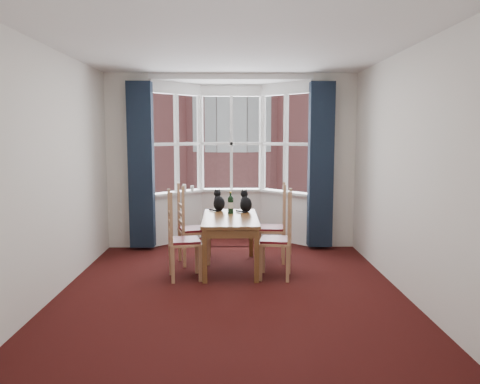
{
  "coord_description": "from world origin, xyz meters",
  "views": [
    {
      "loc": [
        0.02,
        -5.31,
        1.83
      ],
      "look_at": [
        0.12,
        1.05,
        1.05
      ],
      "focal_mm": 35.0,
      "sensor_mm": 36.0,
      "label": 1
    }
  ],
  "objects_px": {
    "cat_left": "(219,202)",
    "candle_tall": "(184,188)",
    "chair_right_far": "(278,229)",
    "candle_short": "(192,189)",
    "wine_bottle": "(231,204)",
    "cat_right": "(246,203)",
    "chair_left_far": "(187,231)",
    "chair_right_near": "(282,242)",
    "dining_table": "(230,223)",
    "chair_left_near": "(178,243)"
  },
  "relations": [
    {
      "from": "dining_table",
      "to": "cat_left",
      "type": "distance_m",
      "value": 0.61
    },
    {
      "from": "dining_table",
      "to": "cat_right",
      "type": "relative_size",
      "value": 4.16
    },
    {
      "from": "dining_table",
      "to": "chair_right_near",
      "type": "distance_m",
      "value": 0.82
    },
    {
      "from": "dining_table",
      "to": "cat_left",
      "type": "relative_size",
      "value": 4.24
    },
    {
      "from": "chair_left_near",
      "to": "cat_right",
      "type": "distance_m",
      "value": 1.32
    },
    {
      "from": "wine_bottle",
      "to": "candle_tall",
      "type": "bearing_deg",
      "value": 120.62
    },
    {
      "from": "dining_table",
      "to": "cat_right",
      "type": "bearing_deg",
      "value": 62.62
    },
    {
      "from": "dining_table",
      "to": "candle_tall",
      "type": "bearing_deg",
      "value": 115.81
    },
    {
      "from": "candle_tall",
      "to": "chair_left_far",
      "type": "bearing_deg",
      "value": -82.67
    },
    {
      "from": "candle_tall",
      "to": "candle_short",
      "type": "distance_m",
      "value": 0.14
    },
    {
      "from": "dining_table",
      "to": "chair_left_near",
      "type": "xyz_separation_m",
      "value": [
        -0.67,
        -0.47,
        -0.16
      ]
    },
    {
      "from": "chair_left_far",
      "to": "candle_short",
      "type": "height_order",
      "value": "candle_short"
    },
    {
      "from": "wine_bottle",
      "to": "candle_short",
      "type": "xyz_separation_m",
      "value": [
        -0.66,
        1.37,
        0.06
      ]
    },
    {
      "from": "chair_right_near",
      "to": "wine_bottle",
      "type": "distance_m",
      "value": 1.06
    },
    {
      "from": "cat_left",
      "to": "wine_bottle",
      "type": "bearing_deg",
      "value": -55.82
    },
    {
      "from": "candle_tall",
      "to": "chair_right_near",
      "type": "bearing_deg",
      "value": -54.87
    },
    {
      "from": "dining_table",
      "to": "cat_left",
      "type": "bearing_deg",
      "value": 107.22
    },
    {
      "from": "chair_left_near",
      "to": "wine_bottle",
      "type": "bearing_deg",
      "value": 48.53
    },
    {
      "from": "chair_left_near",
      "to": "cat_right",
      "type": "height_order",
      "value": "cat_right"
    },
    {
      "from": "cat_left",
      "to": "candle_short",
      "type": "height_order",
      "value": "cat_left"
    },
    {
      "from": "chair_left_far",
      "to": "chair_right_near",
      "type": "relative_size",
      "value": 1.0
    },
    {
      "from": "chair_left_near",
      "to": "chair_right_far",
      "type": "bearing_deg",
      "value": 30.92
    },
    {
      "from": "chair_right_near",
      "to": "cat_left",
      "type": "xyz_separation_m",
      "value": [
        -0.84,
        0.99,
        0.37
      ]
    },
    {
      "from": "chair_right_far",
      "to": "cat_right",
      "type": "distance_m",
      "value": 0.6
    },
    {
      "from": "chair_left_near",
      "to": "chair_right_far",
      "type": "xyz_separation_m",
      "value": [
        1.35,
        0.81,
        0.0
      ]
    },
    {
      "from": "cat_left",
      "to": "candle_short",
      "type": "relative_size",
      "value": 3.4
    },
    {
      "from": "cat_left",
      "to": "cat_right",
      "type": "relative_size",
      "value": 0.98
    },
    {
      "from": "chair_left_near",
      "to": "chair_right_near",
      "type": "distance_m",
      "value": 1.34
    },
    {
      "from": "chair_left_far",
      "to": "candle_short",
      "type": "xyz_separation_m",
      "value": [
        -0.05,
        1.41,
        0.45
      ]
    },
    {
      "from": "chair_left_near",
      "to": "candle_tall",
      "type": "height_order",
      "value": "candle_tall"
    },
    {
      "from": "dining_table",
      "to": "chair_right_near",
      "type": "xyz_separation_m",
      "value": [
        0.67,
        -0.44,
        -0.16
      ]
    },
    {
      "from": "chair_left_near",
      "to": "candle_short",
      "type": "xyz_separation_m",
      "value": [
        0.01,
        2.13,
        0.45
      ]
    },
    {
      "from": "chair_left_near",
      "to": "candle_short",
      "type": "distance_m",
      "value": 2.17
    },
    {
      "from": "chair_right_near",
      "to": "candle_short",
      "type": "xyz_separation_m",
      "value": [
        -1.33,
        2.1,
        0.45
      ]
    },
    {
      "from": "dining_table",
      "to": "candle_tall",
      "type": "height_order",
      "value": "candle_tall"
    },
    {
      "from": "cat_left",
      "to": "candle_tall",
      "type": "height_order",
      "value": "cat_left"
    },
    {
      "from": "candle_short",
      "to": "cat_left",
      "type": "bearing_deg",
      "value": -66.34
    },
    {
      "from": "dining_table",
      "to": "chair_left_near",
      "type": "distance_m",
      "value": 0.83
    },
    {
      "from": "wine_bottle",
      "to": "candle_short",
      "type": "relative_size",
      "value": 3.27
    },
    {
      "from": "chair_left_far",
      "to": "wine_bottle",
      "type": "relative_size",
      "value": 2.91
    },
    {
      "from": "cat_right",
      "to": "wine_bottle",
      "type": "distance_m",
      "value": 0.26
    },
    {
      "from": "chair_left_far",
      "to": "candle_short",
      "type": "relative_size",
      "value": 9.5
    },
    {
      "from": "chair_right_near",
      "to": "cat_left",
      "type": "bearing_deg",
      "value": 130.31
    },
    {
      "from": "dining_table",
      "to": "candle_short",
      "type": "distance_m",
      "value": 1.81
    },
    {
      "from": "chair_left_far",
      "to": "cat_left",
      "type": "height_order",
      "value": "cat_left"
    },
    {
      "from": "wine_bottle",
      "to": "candle_short",
      "type": "distance_m",
      "value": 1.52
    },
    {
      "from": "chair_left_far",
      "to": "wine_bottle",
      "type": "xyz_separation_m",
      "value": [
        0.62,
        0.04,
        0.38
      ]
    },
    {
      "from": "dining_table",
      "to": "chair_right_far",
      "type": "bearing_deg",
      "value": 26.55
    },
    {
      "from": "chair_right_far",
      "to": "candle_short",
      "type": "bearing_deg",
      "value": 135.54
    },
    {
      "from": "dining_table",
      "to": "chair_right_near",
      "type": "relative_size",
      "value": 1.52
    }
  ]
}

